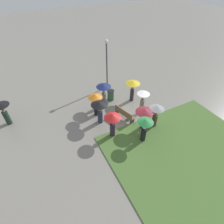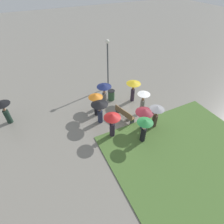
{
  "view_description": "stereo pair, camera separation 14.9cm",
  "coord_description": "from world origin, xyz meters",
  "px_view_note": "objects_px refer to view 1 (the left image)",
  "views": [
    {
      "loc": [
        -7.48,
        5.53,
        8.82
      ],
      "look_at": [
        0.48,
        1.43,
        1.17
      ],
      "focal_mm": 28.0,
      "sensor_mm": 36.0,
      "label": 1
    },
    {
      "loc": [
        -7.55,
        5.39,
        8.82
      ],
      "look_at": [
        0.48,
        1.43,
        1.17
      ],
      "focal_mm": 28.0,
      "sensor_mm": 36.0,
      "label": 2
    }
  ],
  "objects_px": {
    "crowd_person_red": "(113,120)",
    "crowd_person_white": "(143,98)",
    "park_bench": "(124,114)",
    "crowd_person_yellow": "(133,86)",
    "crowd_person_maroon": "(144,113)",
    "crowd_person_orange": "(95,100)",
    "crowd_person_grey": "(156,112)",
    "crowd_person_black": "(100,108)",
    "lamp_post": "(107,59)",
    "trash_bin": "(111,95)",
    "lone_walker_far_path": "(3,110)",
    "crowd_person_green": "(145,126)",
    "crowd_person_navy": "(104,91)"
  },
  "relations": [
    {
      "from": "crowd_person_orange",
      "to": "crowd_person_yellow",
      "type": "xyz_separation_m",
      "value": [
        0.34,
        -3.35,
        0.02
      ]
    },
    {
      "from": "crowd_person_maroon",
      "to": "crowd_person_white",
      "type": "bearing_deg",
      "value": -51.24
    },
    {
      "from": "trash_bin",
      "to": "crowd_person_black",
      "type": "bearing_deg",
      "value": 137.79
    },
    {
      "from": "park_bench",
      "to": "crowd_person_black",
      "type": "distance_m",
      "value": 1.96
    },
    {
      "from": "trash_bin",
      "to": "lamp_post",
      "type": "bearing_deg",
      "value": -17.24
    },
    {
      "from": "crowd_person_red",
      "to": "crowd_person_black",
      "type": "relative_size",
      "value": 1.06
    },
    {
      "from": "trash_bin",
      "to": "crowd_person_maroon",
      "type": "xyz_separation_m",
      "value": [
        -4.03,
        -0.42,
        0.96
      ]
    },
    {
      "from": "crowd_person_maroon",
      "to": "crowd_person_green",
      "type": "bearing_deg",
      "value": 127.18
    },
    {
      "from": "lamp_post",
      "to": "crowd_person_orange",
      "type": "relative_size",
      "value": 2.34
    },
    {
      "from": "crowd_person_orange",
      "to": "crowd_person_grey",
      "type": "xyz_separation_m",
      "value": [
        -2.95,
        -3.13,
        -0.11
      ]
    },
    {
      "from": "crowd_person_navy",
      "to": "lone_walker_far_path",
      "type": "height_order",
      "value": "crowd_person_navy"
    },
    {
      "from": "crowd_person_black",
      "to": "crowd_person_green",
      "type": "height_order",
      "value": "crowd_person_green"
    },
    {
      "from": "lamp_post",
      "to": "lone_walker_far_path",
      "type": "distance_m",
      "value": 8.57
    },
    {
      "from": "trash_bin",
      "to": "crowd_person_orange",
      "type": "xyz_separation_m",
      "value": [
        -1.23,
        1.84,
        0.91
      ]
    },
    {
      "from": "lone_walker_far_path",
      "to": "crowd_person_maroon",
      "type": "bearing_deg",
      "value": -32.48
    },
    {
      "from": "trash_bin",
      "to": "crowd_person_white",
      "type": "bearing_deg",
      "value": -152.32
    },
    {
      "from": "crowd_person_yellow",
      "to": "crowd_person_white",
      "type": "xyz_separation_m",
      "value": [
        -1.66,
        0.18,
        -0.03
      ]
    },
    {
      "from": "trash_bin",
      "to": "crowd_person_grey",
      "type": "xyz_separation_m",
      "value": [
        -4.18,
        -1.29,
        0.79
      ]
    },
    {
      "from": "crowd_person_grey",
      "to": "crowd_person_white",
      "type": "relative_size",
      "value": 0.93
    },
    {
      "from": "crowd_person_white",
      "to": "park_bench",
      "type": "bearing_deg",
      "value": -17.29
    },
    {
      "from": "trash_bin",
      "to": "lone_walker_far_path",
      "type": "xyz_separation_m",
      "value": [
        0.76,
        7.8,
        0.84
      ]
    },
    {
      "from": "park_bench",
      "to": "crowd_person_yellow",
      "type": "relative_size",
      "value": 0.95
    },
    {
      "from": "lamp_post",
      "to": "lone_walker_far_path",
      "type": "relative_size",
      "value": 2.37
    },
    {
      "from": "park_bench",
      "to": "crowd_person_orange",
      "type": "xyz_separation_m",
      "value": [
        1.34,
        1.64,
        0.89
      ]
    },
    {
      "from": "crowd_person_red",
      "to": "crowd_person_yellow",
      "type": "distance_m",
      "value": 4.29
    },
    {
      "from": "trash_bin",
      "to": "lone_walker_far_path",
      "type": "height_order",
      "value": "lone_walker_far_path"
    },
    {
      "from": "crowd_person_grey",
      "to": "crowd_person_green",
      "type": "distance_m",
      "value": 1.66
    },
    {
      "from": "crowd_person_yellow",
      "to": "crowd_person_navy",
      "type": "relative_size",
      "value": 0.94
    },
    {
      "from": "lamp_post",
      "to": "crowd_person_green",
      "type": "relative_size",
      "value": 2.35
    },
    {
      "from": "crowd_person_yellow",
      "to": "crowd_person_maroon",
      "type": "bearing_deg",
      "value": -64.97
    },
    {
      "from": "park_bench",
      "to": "crowd_person_white",
      "type": "xyz_separation_m",
      "value": [
        0.02,
        -1.53,
        0.88
      ]
    },
    {
      "from": "crowd_person_yellow",
      "to": "crowd_person_green",
      "type": "distance_m",
      "value": 4.4
    },
    {
      "from": "crowd_person_grey",
      "to": "crowd_person_navy",
      "type": "height_order",
      "value": "crowd_person_navy"
    },
    {
      "from": "trash_bin",
      "to": "crowd_person_grey",
      "type": "height_order",
      "value": "crowd_person_grey"
    },
    {
      "from": "crowd_person_red",
      "to": "lone_walker_far_path",
      "type": "height_order",
      "value": "crowd_person_red"
    },
    {
      "from": "lamp_post",
      "to": "crowd_person_grey",
      "type": "bearing_deg",
      "value": -173.03
    },
    {
      "from": "crowd_person_white",
      "to": "crowd_person_navy",
      "type": "height_order",
      "value": "crowd_person_navy"
    },
    {
      "from": "crowd_person_red",
      "to": "crowd_person_white",
      "type": "relative_size",
      "value": 0.98
    },
    {
      "from": "crowd_person_navy",
      "to": "lone_walker_far_path",
      "type": "bearing_deg",
      "value": -11.27
    },
    {
      "from": "lamp_post",
      "to": "crowd_person_yellow",
      "type": "bearing_deg",
      "value": -160.57
    },
    {
      "from": "crowd_person_red",
      "to": "crowd_person_maroon",
      "type": "relative_size",
      "value": 1.07
    },
    {
      "from": "crowd_person_red",
      "to": "crowd_person_maroon",
      "type": "bearing_deg",
      "value": -160.43
    },
    {
      "from": "lamp_post",
      "to": "crowd_person_white",
      "type": "distance_m",
      "value": 4.67
    },
    {
      "from": "lamp_post",
      "to": "crowd_person_maroon",
      "type": "height_order",
      "value": "lamp_post"
    },
    {
      "from": "lamp_post",
      "to": "trash_bin",
      "type": "distance_m",
      "value": 3.03
    },
    {
      "from": "park_bench",
      "to": "trash_bin",
      "type": "xyz_separation_m",
      "value": [
        2.57,
        -0.2,
        -0.02
      ]
    },
    {
      "from": "crowd_person_black",
      "to": "lone_walker_far_path",
      "type": "distance_m",
      "value": 6.55
    },
    {
      "from": "park_bench",
      "to": "crowd_person_yellow",
      "type": "bearing_deg",
      "value": -60.98
    },
    {
      "from": "crowd_person_black",
      "to": "crowd_person_red",
      "type": "bearing_deg",
      "value": 61.7
    },
    {
      "from": "crowd_person_grey",
      "to": "crowd_person_red",
      "type": "bearing_deg",
      "value": -60.54
    }
  ]
}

